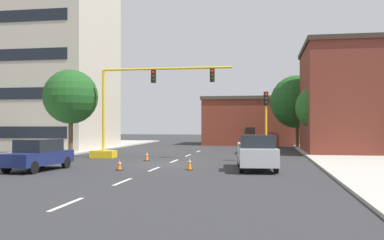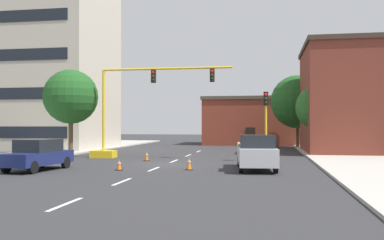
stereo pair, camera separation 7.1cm
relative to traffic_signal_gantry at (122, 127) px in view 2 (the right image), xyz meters
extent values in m
plane|color=#2D2D30|center=(4.51, -4.52, -2.35)|extent=(160.00, 160.00, 0.00)
cube|color=#B2ADA3|center=(-7.94, 3.48, -2.28)|extent=(6.00, 56.00, 0.14)
cube|color=#B2ADA3|center=(16.95, 3.48, -2.28)|extent=(6.00, 56.00, 0.14)
cube|color=silver|center=(4.51, -18.52, -2.34)|extent=(0.16, 2.40, 0.01)
cube|color=silver|center=(4.51, -13.02, -2.34)|extent=(0.16, 2.40, 0.01)
cube|color=silver|center=(4.51, -7.52, -2.34)|extent=(0.16, 2.40, 0.01)
cube|color=silver|center=(4.51, -2.02, -2.34)|extent=(0.16, 2.40, 0.01)
cube|color=silver|center=(4.51, 3.48, -2.34)|extent=(0.16, 2.40, 0.01)
cube|color=silver|center=(4.51, 8.98, -2.34)|extent=(0.16, 2.40, 0.01)
cube|color=beige|center=(-12.20, 11.20, 8.56)|extent=(12.43, 11.51, 21.81)
cube|color=black|center=(-12.20, 5.42, -0.53)|extent=(10.19, 0.06, 1.10)
cube|color=black|center=(-12.20, 5.42, 3.11)|extent=(10.19, 0.06, 1.10)
cube|color=black|center=(-12.20, 5.42, 6.74)|extent=(10.19, 0.06, 1.10)
cube|color=black|center=(-12.20, 5.42, 10.38)|extent=(10.19, 0.06, 1.10)
cube|color=brown|center=(9.00, 24.39, 0.43)|extent=(11.72, 8.77, 5.56)
cube|color=#4C4238|center=(9.00, 24.39, 3.42)|extent=(12.02, 9.07, 0.40)
cube|color=black|center=(9.00, 19.98, -1.25)|extent=(1.10, 0.06, 2.20)
cube|color=brown|center=(20.69, 8.95, 2.28)|extent=(12.83, 10.42, 9.26)
cube|color=#3D2D23|center=(20.69, 8.95, 7.11)|extent=(13.13, 10.72, 0.40)
cube|color=yellow|center=(-1.49, 0.00, -2.07)|extent=(1.80, 1.20, 0.55)
cylinder|color=yellow|center=(-1.49, 0.00, 1.30)|extent=(0.20, 0.20, 6.20)
cylinder|color=yellow|center=(3.47, 0.00, 4.40)|extent=(9.92, 0.16, 0.16)
cube|color=black|center=(2.48, 0.00, 3.83)|extent=(0.32, 0.36, 0.95)
sphere|color=red|center=(2.48, -0.19, 4.10)|extent=(0.20, 0.20, 0.20)
sphere|color=#38280A|center=(2.48, -0.19, 3.82)|extent=(0.20, 0.20, 0.20)
sphere|color=black|center=(2.48, -0.19, 3.54)|extent=(0.20, 0.20, 0.20)
cube|color=black|center=(6.94, 0.00, 3.83)|extent=(0.32, 0.36, 0.95)
sphere|color=red|center=(6.94, -0.19, 4.10)|extent=(0.20, 0.20, 0.20)
sphere|color=#38280A|center=(6.94, -0.19, 3.82)|extent=(0.20, 0.20, 0.20)
sphere|color=black|center=(6.94, -0.19, 3.54)|extent=(0.20, 0.20, 0.20)
cylinder|color=yellow|center=(10.84, -1.52, 0.05)|extent=(0.14, 0.14, 4.80)
cube|color=black|center=(10.84, -1.52, 1.98)|extent=(0.32, 0.36, 0.95)
sphere|color=red|center=(10.84, -1.71, 2.25)|extent=(0.20, 0.20, 0.20)
sphere|color=#38280A|center=(10.84, -1.71, 1.97)|extent=(0.20, 0.20, 0.20)
sphere|color=black|center=(10.84, -1.71, 1.69)|extent=(0.20, 0.20, 0.20)
cylinder|color=brown|center=(-4.38, 0.43, -0.78)|extent=(0.36, 0.36, 3.14)
sphere|color=#1E511E|center=(-4.38, 0.43, 2.41)|extent=(4.29, 4.29, 4.29)
cylinder|color=brown|center=(15.19, 6.40, -1.06)|extent=(0.36, 0.36, 2.58)
sphere|color=#286023|center=(15.19, 6.40, 1.65)|extent=(3.77, 3.77, 3.77)
cylinder|color=#4C3823|center=(14.19, 16.44, -0.92)|extent=(0.36, 0.36, 2.86)
sphere|color=#1E511E|center=(14.19, 16.44, 2.67)|extent=(5.76, 5.76, 5.76)
cube|color=#BCBCC1|center=(10.29, -6.75, -1.53)|extent=(2.47, 5.56, 0.95)
cube|color=#1E2328|center=(10.37, -7.65, -0.71)|extent=(1.99, 1.96, 0.70)
cube|color=#BCBCC1|center=(10.18, -5.57, -0.98)|extent=(2.24, 2.98, 0.16)
cylinder|color=black|center=(11.35, -8.50, -2.01)|extent=(0.28, 0.70, 0.68)
cylinder|color=black|center=(9.55, -8.66, -2.01)|extent=(0.28, 0.70, 0.68)
cylinder|color=black|center=(11.02, -4.84, -2.01)|extent=(0.28, 0.70, 0.68)
cylinder|color=black|center=(9.23, -5.00, -2.01)|extent=(0.28, 0.70, 0.68)
cube|color=navy|center=(-1.68, -9.33, -1.66)|extent=(2.31, 4.67, 0.70)
cube|color=#1E2328|center=(-1.67, -9.23, -0.96)|extent=(1.93, 2.46, 0.70)
cylinder|color=black|center=(-2.34, -7.73, -2.01)|extent=(0.29, 0.70, 0.68)
cylinder|color=black|center=(-0.70, -7.90, -2.01)|extent=(0.29, 0.70, 0.68)
cylinder|color=black|center=(-2.66, -10.77, -2.01)|extent=(0.29, 0.70, 0.68)
cylinder|color=black|center=(-1.02, -10.94, -2.01)|extent=(0.29, 0.70, 0.68)
cube|color=black|center=(2.56, -2.17, -2.33)|extent=(0.36, 0.36, 0.04)
cone|color=orange|center=(2.56, -2.17, -1.99)|extent=(0.28, 0.28, 0.64)
cylinder|color=white|center=(2.56, -2.17, -1.91)|extent=(0.19, 0.19, 0.08)
cube|color=black|center=(2.74, -8.42, -2.33)|extent=(0.36, 0.36, 0.04)
cone|color=orange|center=(2.74, -8.42, -2.02)|extent=(0.28, 0.28, 0.57)
cylinder|color=white|center=(2.74, -8.42, -1.95)|extent=(0.19, 0.19, 0.08)
cube|color=black|center=(6.57, -7.60, -2.33)|extent=(0.36, 0.36, 0.04)
cone|color=orange|center=(6.57, -7.60, -1.96)|extent=(0.28, 0.28, 0.69)
cylinder|color=white|center=(6.57, -7.60, -1.88)|extent=(0.19, 0.19, 0.08)
camera|label=1|loc=(10.82, -31.52, 0.22)|focal=40.39mm
camera|label=2|loc=(10.89, -31.50, 0.22)|focal=40.39mm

